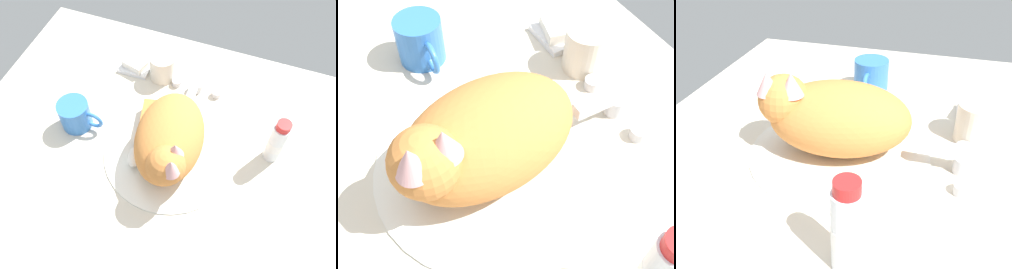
# 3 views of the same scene
# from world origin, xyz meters

# --- Properties ---
(ground_plane) EXTENTS (1.10, 0.83, 0.03)m
(ground_plane) POSITION_xyz_m (0.00, 0.00, -0.01)
(ground_plane) COLOR beige
(sink_basin) EXTENTS (0.34, 0.34, 0.01)m
(sink_basin) POSITION_xyz_m (0.00, 0.00, 0.00)
(sink_basin) COLOR silver
(sink_basin) RESTS_ON ground_plane
(faucet) EXTENTS (0.15, 0.10, 0.05)m
(faucet) POSITION_xyz_m (0.00, 0.21, 0.02)
(faucet) COLOR silver
(faucet) RESTS_ON ground_plane
(cat) EXTENTS (0.21, 0.28, 0.16)m
(cat) POSITION_xyz_m (0.00, -0.01, 0.08)
(cat) COLOR #D17F3D
(cat) RESTS_ON sink_basin
(coffee_mug) EXTENTS (0.12, 0.08, 0.08)m
(coffee_mug) POSITION_xyz_m (-0.26, -0.00, 0.04)
(coffee_mug) COLOR #3372C6
(coffee_mug) RESTS_ON ground_plane
(rinse_cup) EXTENTS (0.07, 0.07, 0.08)m
(rinse_cup) POSITION_xyz_m (-0.11, 0.24, 0.04)
(rinse_cup) COLOR silver
(rinse_cup) RESTS_ON ground_plane
(soap_dish) EXTENTS (0.09, 0.06, 0.01)m
(soap_dish) POSITION_xyz_m (-0.20, 0.24, 0.01)
(soap_dish) COLOR white
(soap_dish) RESTS_ON ground_plane
(soap_bar) EXTENTS (0.08, 0.06, 0.02)m
(soap_bar) POSITION_xyz_m (-0.20, 0.24, 0.02)
(soap_bar) COLOR white
(soap_bar) RESTS_ON soap_dish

